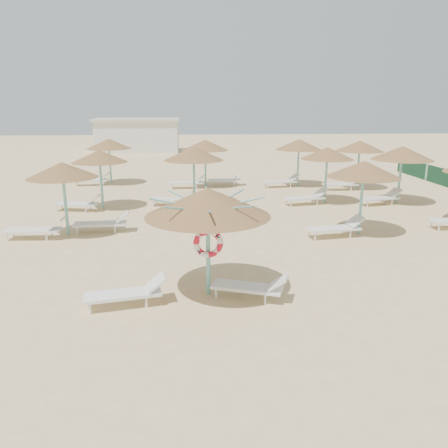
{
  "coord_description": "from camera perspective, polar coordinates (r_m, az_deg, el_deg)",
  "views": [
    {
      "loc": [
        -0.6,
        -10.11,
        4.6
      ],
      "look_at": [
        0.27,
        1.88,
        1.3
      ],
      "focal_mm": 35.0,
      "sensor_mm": 36.0,
      "label": 1
    }
  ],
  "objects": [
    {
      "name": "lounger_main_a",
      "position": [
        10.62,
        -12.38,
        -8.73
      ],
      "size": [
        1.98,
        0.94,
        0.69
      ],
      "rotation": [
        0.0,
        0.0,
        0.2
      ],
      "color": "white",
      "rests_on": "ground"
    },
    {
      "name": "palapa_field",
      "position": [
        21.05,
        6.33,
        9.04
      ],
      "size": [
        19.47,
        13.78,
        2.72
      ],
      "color": "#66B2B0",
      "rests_on": "ground"
    },
    {
      "name": "main_palapa",
      "position": [
        10.37,
        -2.14,
        2.8
      ],
      "size": [
        3.02,
        3.02,
        2.71
      ],
      "color": "#66B2B0",
      "rests_on": "ground"
    },
    {
      "name": "service_hut",
      "position": [
        45.53,
        -11.16,
        11.35
      ],
      "size": [
        8.4,
        4.4,
        3.25
      ],
      "color": "silver",
      "rests_on": "ground"
    },
    {
      "name": "lounger_main_b",
      "position": [
        10.75,
        3.67,
        -8.15
      ],
      "size": [
        1.92,
        1.13,
        0.67
      ],
      "rotation": [
        0.0,
        0.0,
        -0.34
      ],
      "color": "white",
      "rests_on": "ground"
    },
    {
      "name": "ground",
      "position": [
        11.13,
        -0.68,
        -9.07
      ],
      "size": [
        120.0,
        120.0,
        0.0
      ],
      "primitive_type": "plane",
      "color": "#DEC887",
      "rests_on": "ground"
    }
  ]
}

